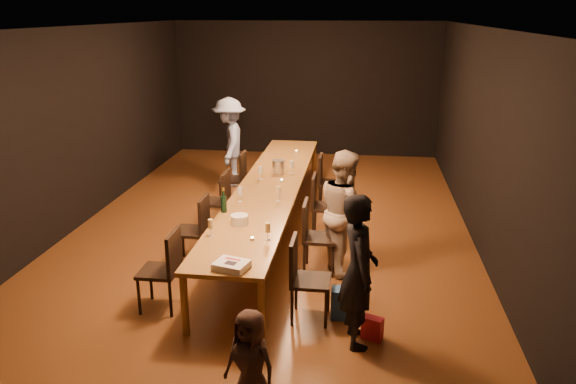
# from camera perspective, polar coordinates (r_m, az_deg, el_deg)

# --- Properties ---
(ground) EXTENTS (10.00, 10.00, 0.00)m
(ground) POSITION_cam_1_polar(r_m,az_deg,el_deg) (8.56, -1.83, -4.11)
(ground) COLOR #4E2A13
(ground) RESTS_ON ground
(room_shell) EXTENTS (6.04, 10.04, 3.02)m
(room_shell) POSITION_cam_1_polar(r_m,az_deg,el_deg) (8.01, -1.98, 9.78)
(room_shell) COLOR black
(room_shell) RESTS_ON ground
(table) EXTENTS (0.90, 6.00, 0.75)m
(table) POSITION_cam_1_polar(r_m,az_deg,el_deg) (8.32, -1.88, 0.37)
(table) COLOR brown
(table) RESTS_ON ground
(chair_right_0) EXTENTS (0.42, 0.42, 0.93)m
(chair_right_0) POSITION_cam_1_polar(r_m,az_deg,el_deg) (6.10, 2.33, -8.89)
(chair_right_0) COLOR black
(chair_right_0) RESTS_ON ground
(chair_right_1) EXTENTS (0.42, 0.42, 0.93)m
(chair_right_1) POSITION_cam_1_polar(r_m,az_deg,el_deg) (7.19, 3.26, -4.59)
(chair_right_1) COLOR black
(chair_right_1) RESTS_ON ground
(chair_right_2) EXTENTS (0.42, 0.42, 0.93)m
(chair_right_2) POSITION_cam_1_polar(r_m,az_deg,el_deg) (8.30, 3.93, -1.43)
(chair_right_2) COLOR black
(chair_right_2) RESTS_ON ground
(chair_right_3) EXTENTS (0.42, 0.42, 0.93)m
(chair_right_3) POSITION_cam_1_polar(r_m,az_deg,el_deg) (9.44, 4.44, 0.97)
(chair_right_3) COLOR black
(chair_right_3) RESTS_ON ground
(chair_left_0) EXTENTS (0.42, 0.42, 0.93)m
(chair_left_0) POSITION_cam_1_polar(r_m,az_deg,el_deg) (6.46, -12.99, -7.75)
(chair_left_0) COLOR black
(chair_left_0) RESTS_ON ground
(chair_left_1) EXTENTS (0.42, 0.42, 0.93)m
(chair_left_1) POSITION_cam_1_polar(r_m,az_deg,el_deg) (7.50, -9.83, -3.86)
(chair_left_1) COLOR black
(chair_left_1) RESTS_ON ground
(chair_left_2) EXTENTS (0.42, 0.42, 0.93)m
(chair_left_2) POSITION_cam_1_polar(r_m,az_deg,el_deg) (8.57, -7.48, -0.91)
(chair_left_2) COLOR black
(chair_left_2) RESTS_ON ground
(chair_left_3) EXTENTS (0.42, 0.42, 0.93)m
(chair_left_3) POSITION_cam_1_polar(r_m,az_deg,el_deg) (9.68, -5.65, 1.37)
(chair_left_3) COLOR black
(chair_left_3) RESTS_ON ground
(woman_birthday) EXTENTS (0.48, 0.64, 1.58)m
(woman_birthday) POSITION_cam_1_polar(r_m,az_deg,el_deg) (5.59, 7.19, -7.95)
(woman_birthday) COLOR black
(woman_birthday) RESTS_ON ground
(woman_tan) EXTENTS (0.85, 0.94, 1.59)m
(woman_tan) POSITION_cam_1_polar(r_m,az_deg,el_deg) (7.14, 5.77, -1.97)
(woman_tan) COLOR #BFA78F
(woman_tan) RESTS_ON ground
(man_blue) EXTENTS (0.82, 1.19, 1.68)m
(man_blue) POSITION_cam_1_polar(r_m,az_deg,el_deg) (10.68, -5.95, 5.04)
(man_blue) COLOR #8198C8
(man_blue) RESTS_ON ground
(child) EXTENTS (0.55, 0.46, 0.95)m
(child) POSITION_cam_1_polar(r_m,az_deg,el_deg) (4.79, -3.82, -17.02)
(child) COLOR #412C24
(child) RESTS_ON ground
(gift_bag_red) EXTENTS (0.24, 0.18, 0.25)m
(gift_bag_red) POSITION_cam_1_polar(r_m,az_deg,el_deg) (5.96, 8.56, -13.52)
(gift_bag_red) COLOR red
(gift_bag_red) RESTS_ON ground
(gift_bag_blue) EXTENTS (0.28, 0.19, 0.34)m
(gift_bag_blue) POSITION_cam_1_polar(r_m,az_deg,el_deg) (6.27, 5.67, -11.18)
(gift_bag_blue) COLOR #225197
(gift_bag_blue) RESTS_ON ground
(birthday_cake) EXTENTS (0.38, 0.34, 0.08)m
(birthday_cake) POSITION_cam_1_polar(r_m,az_deg,el_deg) (5.69, -5.76, -7.42)
(birthday_cake) COLOR white
(birthday_cake) RESTS_ON table
(plate_stack) EXTENTS (0.22, 0.22, 0.12)m
(plate_stack) POSITION_cam_1_polar(r_m,az_deg,el_deg) (6.81, -4.96, -2.83)
(plate_stack) COLOR white
(plate_stack) RESTS_ON table
(champagne_bottle) EXTENTS (0.10, 0.10, 0.33)m
(champagne_bottle) POSITION_cam_1_polar(r_m,az_deg,el_deg) (7.20, -6.56, -0.81)
(champagne_bottle) COLOR black
(champagne_bottle) RESTS_ON table
(ice_bucket) EXTENTS (0.25, 0.25, 0.22)m
(ice_bucket) POSITION_cam_1_polar(r_m,az_deg,el_deg) (8.87, -0.99, 2.56)
(ice_bucket) COLOR silver
(ice_bucket) RESTS_ON table
(wineglass_0) EXTENTS (0.06, 0.06, 0.21)m
(wineglass_0) POSITION_cam_1_polar(r_m,az_deg,el_deg) (6.48, -7.86, -3.63)
(wineglass_0) COLOR beige
(wineglass_0) RESTS_ON table
(wineglass_1) EXTENTS (0.06, 0.06, 0.21)m
(wineglass_1) POSITION_cam_1_polar(r_m,az_deg,el_deg) (6.32, -2.08, -4.03)
(wineglass_1) COLOR beige
(wineglass_1) RESTS_ON table
(wineglass_2) EXTENTS (0.06, 0.06, 0.21)m
(wineglass_2) POSITION_cam_1_polar(r_m,az_deg,el_deg) (7.59, -4.89, -0.25)
(wineglass_2) COLOR silver
(wineglass_2) RESTS_ON table
(wineglass_3) EXTENTS (0.06, 0.06, 0.21)m
(wineglass_3) POSITION_cam_1_polar(r_m,az_deg,el_deg) (7.59, -0.99, -0.17)
(wineglass_3) COLOR beige
(wineglass_3) RESTS_ON table
(wineglass_4) EXTENTS (0.06, 0.06, 0.21)m
(wineglass_4) POSITION_cam_1_polar(r_m,az_deg,el_deg) (8.57, -2.82, 1.93)
(wineglass_4) COLOR silver
(wineglass_4) RESTS_ON table
(wineglass_5) EXTENTS (0.06, 0.06, 0.21)m
(wineglass_5) POSITION_cam_1_polar(r_m,az_deg,el_deg) (8.89, 0.38, 2.55)
(wineglass_5) COLOR silver
(wineglass_5) RESTS_ON table
(tealight_near) EXTENTS (0.05, 0.05, 0.03)m
(tealight_near) POSITION_cam_1_polar(r_m,az_deg,el_deg) (6.36, -3.66, -4.77)
(tealight_near) COLOR #B2B7B2
(tealight_near) RESTS_ON table
(tealight_mid) EXTENTS (0.05, 0.05, 0.03)m
(tealight_mid) POSITION_cam_1_polar(r_m,az_deg,el_deg) (8.48, -0.65, 1.16)
(tealight_mid) COLOR #B2B7B2
(tealight_mid) RESTS_ON table
(tealight_far) EXTENTS (0.05, 0.05, 0.03)m
(tealight_far) POSITION_cam_1_polar(r_m,az_deg,el_deg) (10.25, 0.86, 4.13)
(tealight_far) COLOR #B2B7B2
(tealight_far) RESTS_ON table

